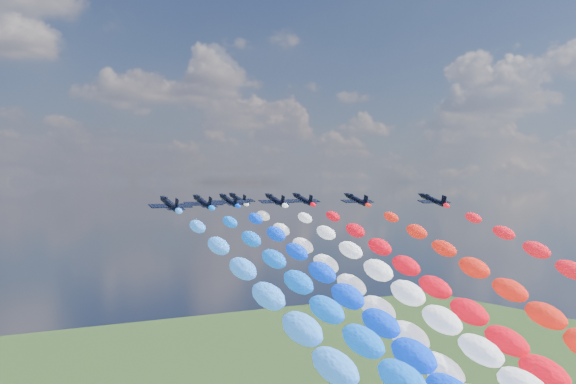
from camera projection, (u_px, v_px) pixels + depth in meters
jet_0 at (170, 204)px, 142.18m from camera, size 8.75×11.76×5.23m
jet_1 at (203, 202)px, 157.27m from camera, size 8.58×11.64×5.23m
trail_1 at (380, 378)px, 104.66m from camera, size 6.70×121.04×52.52m
jet_2 at (229, 200)px, 170.84m from camera, size 8.78×11.79×5.23m
trail_2 at (397, 356)px, 118.23m from camera, size 6.70×121.04×52.52m
jet_3 at (275, 200)px, 174.26m from camera, size 8.90×11.87×5.23m
trail_3 at (459, 351)px, 121.64m from camera, size 6.70×121.04×52.52m
jet_4 at (238, 199)px, 184.97m from camera, size 8.87×11.85×5.23m
trail_4 at (392, 337)px, 132.36m from camera, size 6.70×121.04×52.52m
jet_5 at (303, 199)px, 181.80m from camera, size 8.90×11.87×5.23m
trail_5 at (487, 341)px, 129.19m from camera, size 6.70×121.04×52.52m
jet_6 at (356, 200)px, 178.00m from camera, size 8.78×11.79×5.23m
trail_6 at (569, 346)px, 125.38m from camera, size 6.70×121.04×52.52m
jet_7 at (433, 200)px, 174.41m from camera, size 8.78×11.79×5.23m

